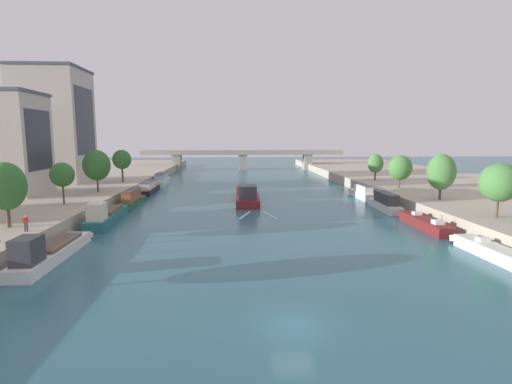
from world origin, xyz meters
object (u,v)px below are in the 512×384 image
object	(u,v)px
barge_midriver	(247,194)
tree_right_nearest	(499,183)
tree_left_midway	(6,186)
moored_boat_left_gap_after	(106,216)
tree_left_far	(122,160)
tree_right_end_of_row	(400,168)
moored_boat_right_gap_after	(362,192)
person_on_quay	(26,222)
moored_boat_left_near	(132,199)
moored_boat_right_near	(498,254)
moored_boat_left_far	(149,188)
tree_left_second	(62,175)
tree_right_midway	(376,164)
moored_boat_left_lone	(162,179)
tree_right_third	(441,172)
moored_boat_right_lone	(385,202)
bridge_far	(243,157)
moored_boat_right_second	(424,223)
tree_left_end_of_row	(97,165)
moored_boat_left_upstream	(50,251)

from	to	relation	value
barge_midriver	tree_right_nearest	xyz separation A→B (m)	(28.27, -27.04, 5.10)
tree_left_midway	moored_boat_left_gap_after	bearing A→B (deg)	59.23
tree_left_far	tree_right_end_of_row	bearing A→B (deg)	-13.63
moored_boat_right_gap_after	person_on_quay	bearing A→B (deg)	-144.78
moored_boat_left_near	moored_boat_right_near	distance (m)	52.30
moored_boat_left_far	tree_left_midway	distance (m)	40.16
tree_left_second	tree_right_end_of_row	distance (m)	56.12
moored_boat_right_near	tree_right_midway	size ratio (longest dim) A/B	2.14
moored_boat_left_lone	moored_boat_right_gap_after	size ratio (longest dim) A/B	1.21
tree_right_nearest	tree_right_third	distance (m)	13.11
tree_left_second	tree_right_nearest	world-z (taller)	tree_right_nearest
moored_boat_left_gap_after	tree_right_third	xyz separation A→B (m)	(47.90, 4.09, 5.20)
moored_boat_right_lone	bridge_far	bearing A→B (deg)	104.80
moored_boat_right_second	tree_left_far	size ratio (longest dim) A/B	1.80
moored_boat_left_far	moored_boat_left_near	bearing A→B (deg)	-88.49
moored_boat_right_second	tree_left_second	bearing A→B (deg)	169.85
moored_boat_left_far	tree_right_midway	bearing A→B (deg)	2.70
tree_left_far	bridge_far	size ratio (longest dim) A/B	0.10
tree_left_midway	person_on_quay	distance (m)	4.76
moored_boat_left_far	tree_right_third	size ratio (longest dim) A/B	1.83
moored_boat_right_second	moored_boat_right_lone	size ratio (longest dim) A/B	1.08
moored_boat_left_lone	tree_left_midway	xyz separation A→B (m)	(-6.15, -54.15, 5.19)
moored_boat_left_near	moored_boat_left_far	bearing A→B (deg)	91.51
moored_boat_right_gap_after	tree_right_midway	distance (m)	14.55
bridge_far	moored_boat_right_lone	bearing A→B (deg)	-75.20
tree_right_nearest	moored_boat_right_lone	bearing A→B (deg)	113.57
tree_right_end_of_row	bridge_far	size ratio (longest dim) A/B	0.09
moored_boat_right_lone	tree_right_nearest	bearing A→B (deg)	-66.43
tree_right_midway	person_on_quay	world-z (taller)	tree_right_midway
moored_boat_left_gap_after	tree_left_midway	world-z (taller)	tree_left_midway
moored_boat_right_gap_after	tree_left_end_of_row	xyz separation A→B (m)	(-47.27, -2.75, 5.48)
moored_boat_left_lone	tree_right_end_of_row	xyz separation A→B (m)	(47.84, -25.71, 4.62)
tree_left_far	tree_right_third	distance (m)	60.12
moored_boat_left_upstream	tree_right_nearest	distance (m)	48.59
moored_boat_left_gap_after	moored_boat_left_far	xyz separation A→B (m)	(-0.38, 28.45, 0.03)
moored_boat_right_gap_after	tree_left_end_of_row	distance (m)	47.67
tree_right_end_of_row	moored_boat_right_near	bearing A→B (deg)	-99.66
moored_boat_left_gap_after	tree_left_end_of_row	size ratio (longest dim) A/B	1.97
moored_boat_right_gap_after	tree_right_third	distance (m)	16.95
moored_boat_left_lone	tree_left_second	world-z (taller)	tree_left_second
tree_left_far	tree_left_end_of_row	bearing A→B (deg)	-90.93
tree_left_far	tree_right_third	size ratio (longest dim) A/B	0.98
moored_boat_left_upstream	moored_boat_right_lone	world-z (taller)	moored_boat_left_upstream
tree_right_nearest	tree_right_midway	size ratio (longest dim) A/B	1.13
tree_right_third	moored_boat_right_lone	bearing A→B (deg)	157.61
moored_boat_right_lone	moored_boat_left_gap_after	bearing A→B (deg)	-170.16
person_on_quay	tree_left_end_of_row	bearing A→B (deg)	95.06
tree_left_far	moored_boat_left_near	bearing A→B (deg)	-70.28
moored_boat_right_gap_after	tree_right_end_of_row	world-z (taller)	tree_right_end_of_row
tree_left_midway	tree_left_end_of_row	bearing A→B (deg)	89.65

